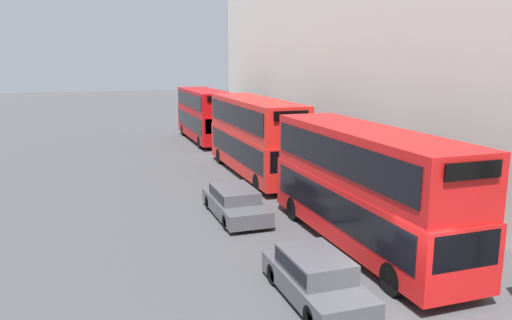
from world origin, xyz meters
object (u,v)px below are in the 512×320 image
object	(u,v)px
bus_second_in_queue	(255,134)
pedestrian	(406,220)
bus_third_in_queue	(204,113)
car_dark_sedan	(316,276)
bus_leading	(364,183)
car_hatchback	(235,201)

from	to	relation	value
bus_second_in_queue	pedestrian	distance (m)	12.32
pedestrian	bus_third_in_queue	bearing A→B (deg)	94.55
car_dark_sedan	pedestrian	xyz separation A→B (m)	(5.41, 3.37, 0.03)
bus_third_in_queue	pedestrian	world-z (taller)	bus_third_in_queue
bus_leading	bus_second_in_queue	world-z (taller)	bus_second_in_queue
bus_leading	car_dark_sedan	bearing A→B (deg)	-136.81
car_dark_sedan	pedestrian	bearing A→B (deg)	31.95
bus_leading	car_dark_sedan	world-z (taller)	bus_leading
bus_second_in_queue	car_dark_sedan	xyz separation A→B (m)	(-3.40, -15.41, -1.76)
bus_second_in_queue	bus_third_in_queue	world-z (taller)	bus_second_in_queue
bus_leading	bus_second_in_queue	xyz separation A→B (m)	(0.00, 12.22, 0.07)
bus_second_in_queue	car_dark_sedan	size ratio (longest dim) A/B	2.55
bus_second_in_queue	pedestrian	bearing A→B (deg)	-80.53
bus_leading	pedestrian	world-z (taller)	bus_leading
pedestrian	car_dark_sedan	bearing A→B (deg)	-148.05
bus_leading	bus_third_in_queue	distance (m)	25.43
bus_leading	car_hatchback	size ratio (longest dim) A/B	2.22
car_dark_sedan	car_hatchback	distance (m)	8.12
bus_third_in_queue	car_hatchback	bearing A→B (deg)	-99.42
bus_third_in_queue	pedestrian	distance (m)	25.37
bus_third_in_queue	bus_leading	bearing A→B (deg)	-90.00
car_hatchback	bus_leading	bearing A→B (deg)	-55.38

